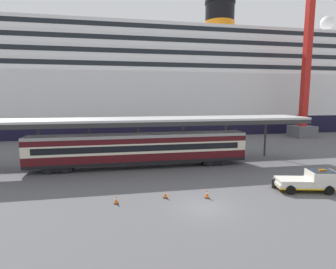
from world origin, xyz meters
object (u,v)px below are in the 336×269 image
object	(u,v)px
cruise_ship	(156,86)
service_truck	(311,180)
traffic_cone_near	(207,194)
traffic_cone_far	(165,194)
traffic_cone_mid	(116,200)
dockside_crane	(309,62)
quay_bollard	(274,183)
train_carriage	(140,149)

from	to	relation	value
cruise_ship	service_truck	distance (m)	51.88
cruise_ship	traffic_cone_near	xyz separation A→B (m)	(-3.24, -50.31, -11.13)
traffic_cone_far	traffic_cone_near	bearing A→B (deg)	-11.43
traffic_cone_mid	traffic_cone_far	distance (m)	4.12
traffic_cone_mid	dockside_crane	world-z (taller)	dockside_crane
cruise_ship	traffic_cone_near	world-z (taller)	cruise_ship
traffic_cone_near	quay_bollard	xyz separation A→B (m)	(7.04, 1.27, 0.14)
cruise_ship	traffic_cone_near	bearing A→B (deg)	-93.69
cruise_ship	dockside_crane	xyz separation A→B (m)	(29.06, -20.13, 4.29)
dockside_crane	traffic_cone_near	bearing A→B (deg)	-136.95
traffic_cone_mid	quay_bollard	size ratio (longest dim) A/B	0.70
cruise_ship	traffic_cone_mid	xyz separation A→B (m)	(-10.79, -50.10, -11.18)
service_truck	traffic_cone_near	bearing A→B (deg)	179.66
train_carriage	service_truck	distance (m)	18.37
train_carriage	traffic_cone_far	distance (m)	10.73
traffic_cone_mid	traffic_cone_near	bearing A→B (deg)	-1.60
service_truck	quay_bollard	bearing A→B (deg)	154.61
cruise_ship	train_carriage	size ratio (longest dim) A/B	6.89
cruise_ship	traffic_cone_mid	distance (m)	52.46
traffic_cone_mid	quay_bollard	bearing A→B (deg)	4.17
cruise_ship	dockside_crane	distance (m)	35.61
dockside_crane	quay_bollard	distance (m)	41.32
cruise_ship	quay_bollard	bearing A→B (deg)	-85.57
service_truck	cruise_ship	bearing A→B (deg)	97.47
train_carriage	dockside_crane	distance (m)	43.65
traffic_cone_mid	quay_bollard	distance (m)	14.63
train_carriage	service_truck	bearing A→B (deg)	-37.86
train_carriage	traffic_cone_near	bearing A→B (deg)	-67.55
service_truck	traffic_cone_mid	xyz separation A→B (m)	(-17.40, 0.27, -0.66)
traffic_cone_mid	quay_bollard	xyz separation A→B (m)	(14.59, 1.06, 0.19)
train_carriage	service_truck	size ratio (longest dim) A/B	4.70
service_truck	traffic_cone_mid	world-z (taller)	service_truck
train_carriage	quay_bollard	world-z (taller)	train_carriage
traffic_cone_mid	dockside_crane	bearing A→B (deg)	36.94
dockside_crane	quay_bollard	bearing A→B (deg)	-131.16
quay_bollard	traffic_cone_far	bearing A→B (deg)	-176.87
traffic_cone_far	train_carriage	bearing A→B (deg)	96.30
traffic_cone_mid	traffic_cone_far	bearing A→B (deg)	6.82
service_truck	train_carriage	bearing A→B (deg)	142.14
cruise_ship	dockside_crane	bearing A→B (deg)	-34.72
traffic_cone_far	quay_bollard	xyz separation A→B (m)	(10.50, 0.57, 0.16)
cruise_ship	traffic_cone_mid	size ratio (longest dim) A/B	266.49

